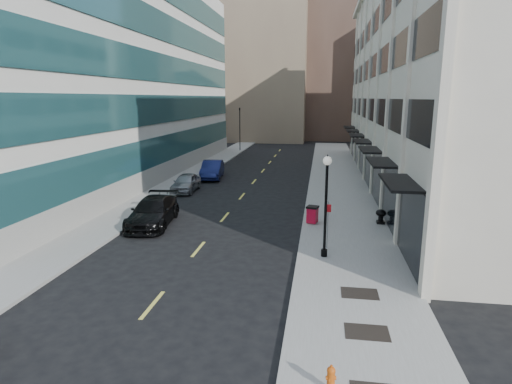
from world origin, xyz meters
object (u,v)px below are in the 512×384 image
(fire_hydrant, at_px, (331,378))
(trash_bin, at_px, (312,214))
(car_blue_sedan, at_px, (212,170))
(sign_post, at_px, (328,218))
(car_black_pickup, at_px, (153,212))
(car_silver_sedan, at_px, (186,183))
(lamppost, at_px, (326,197))
(traffic_signal, at_px, (240,111))
(urn_planter, at_px, (381,215))

(fire_hydrant, relative_size, trash_bin, 0.70)
(car_blue_sedan, bearing_deg, sign_post, -67.12)
(car_black_pickup, bearing_deg, car_silver_sedan, 89.62)
(car_black_pickup, height_order, trash_bin, car_black_pickup)
(fire_hydrant, distance_m, lamppost, 9.91)
(car_silver_sedan, height_order, fire_hydrant, car_silver_sedan)
(lamppost, xyz_separation_m, sign_post, (0.14, 1.16, -1.31))
(car_silver_sedan, height_order, sign_post, sign_post)
(sign_post, bearing_deg, trash_bin, 96.40)
(car_black_pickup, xyz_separation_m, lamppost, (10.10, -4.09, 2.19))
(traffic_signal, xyz_separation_m, trash_bin, (11.07, -35.01, -5.01))
(car_silver_sedan, distance_m, fire_hydrant, 25.58)
(car_blue_sedan, relative_size, urn_planter, 5.90)
(car_silver_sedan, xyz_separation_m, trash_bin, (10.37, -8.01, -0.02))
(fire_hydrant, relative_size, lamppost, 0.15)
(car_silver_sedan, relative_size, trash_bin, 4.11)
(traffic_signal, bearing_deg, car_silver_sedan, -88.51)
(urn_planter, bearing_deg, traffic_signal, 113.67)
(car_silver_sedan, distance_m, lamppost, 17.53)
(car_silver_sedan, relative_size, fire_hydrant, 5.89)
(car_black_pickup, xyz_separation_m, urn_planter, (13.44, 1.87, -0.14))
(fire_hydrant, bearing_deg, trash_bin, 82.88)
(car_blue_sedan, bearing_deg, urn_planter, -51.49)
(fire_hydrant, xyz_separation_m, lamppost, (-0.14, 9.59, 2.50))
(lamppost, relative_size, sign_post, 2.03)
(car_silver_sedan, relative_size, sign_post, 1.80)
(car_blue_sedan, xyz_separation_m, trash_bin, (9.72, -13.97, -0.12))
(sign_post, bearing_deg, fire_hydrant, -94.63)
(car_black_pickup, xyz_separation_m, sign_post, (10.24, -2.93, 0.88))
(fire_hydrant, bearing_deg, car_blue_sedan, 99.72)
(traffic_signal, relative_size, fire_hydrant, 9.56)
(sign_post, bearing_deg, lamppost, -101.57)
(trash_bin, xyz_separation_m, urn_planter, (4.03, 0.56, -0.04))
(fire_hydrant, height_order, urn_planter, urn_planter)
(car_silver_sedan, height_order, urn_planter, car_silver_sedan)
(traffic_signal, height_order, lamppost, traffic_signal)
(car_black_pickup, xyz_separation_m, car_silver_sedan, (-0.96, 9.32, -0.08))
(trash_bin, height_order, sign_post, sign_post)
(fire_hydrant, height_order, lamppost, lamppost)
(car_blue_sedan, relative_size, fire_hydrant, 6.95)
(car_blue_sedan, height_order, trash_bin, car_blue_sedan)
(sign_post, bearing_deg, car_black_pickup, 159.41)
(car_silver_sedan, distance_m, trash_bin, 13.10)
(car_blue_sedan, distance_m, urn_planter, 19.20)
(fire_hydrant, relative_size, sign_post, 0.31)
(car_black_pickup, relative_size, sign_post, 2.33)
(fire_hydrant, distance_m, sign_post, 10.82)
(traffic_signal, xyz_separation_m, sign_post, (11.90, -39.25, -4.03))
(car_blue_sedan, bearing_deg, traffic_signal, 86.49)
(traffic_signal, height_order, trash_bin, traffic_signal)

